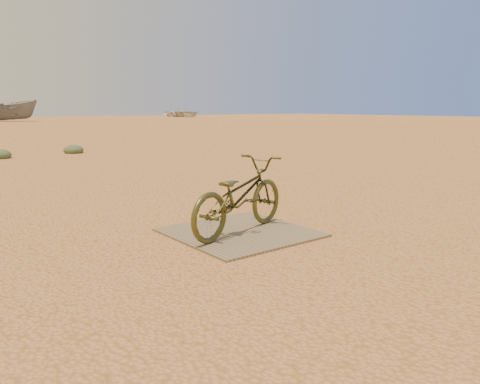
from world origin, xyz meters
TOP-DOWN VIEW (x-y plane):
  - ground at (0.00, 0.00)m, footprint 120.00×120.00m
  - plywood_board at (0.08, 0.31)m, footprint 1.32×1.33m
  - bicycle at (0.05, 0.29)m, footprint 1.53×0.88m
  - boat_mid_right at (6.72, 42.15)m, footprint 5.21×3.70m
  - boat_far_right at (28.37, 48.47)m, footprint 4.78×5.91m
  - kale_a at (-0.35, 9.68)m, footprint 0.55×0.55m
  - kale_b at (1.59, 9.90)m, footprint 0.54×0.54m

SIDE VIEW (x-z plane):
  - ground at x=0.00m, z-range 0.00..0.00m
  - kale_a at x=-0.35m, z-range -0.15..0.15m
  - kale_b at x=1.59m, z-range -0.15..0.15m
  - plywood_board at x=0.08m, z-range 0.00..0.02m
  - bicycle at x=0.05m, z-range 0.02..0.78m
  - boat_far_right at x=28.37m, z-range 0.00..1.08m
  - boat_mid_right at x=6.72m, z-range 0.00..1.89m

